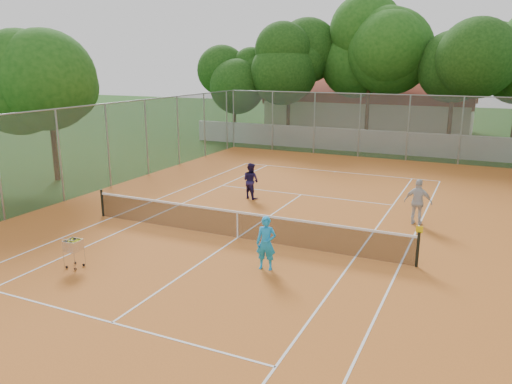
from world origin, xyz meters
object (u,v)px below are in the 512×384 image
at_px(player_far_left, 251,181).
at_px(ball_hopper, 74,253).
at_px(tennis_net, 237,224).
at_px(player_far_right, 418,202).
at_px(clubhouse, 370,107).
at_px(player_near, 266,243).

xyz_separation_m(player_far_left, ball_hopper, (-1.33, -9.19, -0.33)).
relative_size(tennis_net, ball_hopper, 12.70).
relative_size(tennis_net, player_far_left, 7.44).
bearing_deg(player_far_right, clubhouse, -69.86).
distance_m(tennis_net, player_far_left, 5.22).
relative_size(player_far_left, ball_hopper, 1.71).
bearing_deg(ball_hopper, player_far_left, 92.61).
bearing_deg(player_far_right, player_far_left, -2.08).
height_order(player_far_left, player_far_right, player_far_right).
bearing_deg(clubhouse, ball_hopper, -92.00).
distance_m(tennis_net, player_near, 2.83).
bearing_deg(tennis_net, player_far_right, 37.77).
xyz_separation_m(tennis_net, ball_hopper, (-3.16, -4.32, -0.02)).
height_order(player_near, player_far_left, player_far_left).
distance_m(tennis_net, clubhouse, 29.12).
bearing_deg(player_far_left, clubhouse, -71.00).
distance_m(clubhouse, player_far_left, 24.16).
bearing_deg(player_near, clubhouse, 86.88).
height_order(tennis_net, player_far_right, player_far_right).
bearing_deg(player_near, player_far_left, 108.42).
height_order(tennis_net, ball_hopper, tennis_net).
distance_m(player_near, player_far_left, 7.87).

